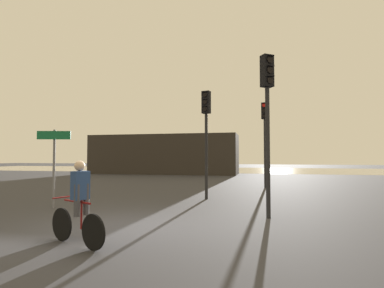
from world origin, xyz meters
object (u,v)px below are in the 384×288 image
at_px(distant_building, 164,154).
at_px(traffic_light_near_right, 267,104).
at_px(traffic_light_far_right, 265,129).
at_px(direction_sign_post, 54,157).
at_px(traffic_light_center, 206,124).
at_px(cyclist, 79,203).

relative_size(distant_building, traffic_light_near_right, 3.19).
distance_m(traffic_light_far_right, direction_sign_post, 10.78).
distance_m(distant_building, traffic_light_far_right, 15.18).
xyz_separation_m(traffic_light_near_right, traffic_light_far_right, (0.04, 8.19, 0.07)).
distance_m(traffic_light_center, traffic_light_near_right, 4.00).
relative_size(distant_building, traffic_light_center, 3.35).
bearing_deg(traffic_light_far_right, cyclist, 86.39).
xyz_separation_m(direction_sign_post, cyclist, (3.32, -3.56, -0.88)).
relative_size(traffic_light_far_right, direction_sign_post, 1.79).
xyz_separation_m(distant_building, cyclist, (6.00, -23.30, -1.09)).
relative_size(traffic_light_near_right, traffic_light_far_right, 0.98).
relative_size(traffic_light_center, direction_sign_post, 1.67).
distance_m(traffic_light_center, direction_sign_post, 5.72).
height_order(distant_building, direction_sign_post, distant_building).
bearing_deg(traffic_light_near_right, direction_sign_post, -36.73).
height_order(distant_building, cyclist, distant_building).
bearing_deg(direction_sign_post, cyclist, 117.36).
bearing_deg(direction_sign_post, traffic_light_near_right, 163.59).
bearing_deg(cyclist, traffic_light_center, 13.02).
relative_size(traffic_light_center, cyclist, 2.68).
relative_size(traffic_light_far_right, cyclist, 2.88).
xyz_separation_m(traffic_light_far_right, cyclist, (-3.63, -11.65, -2.41)).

